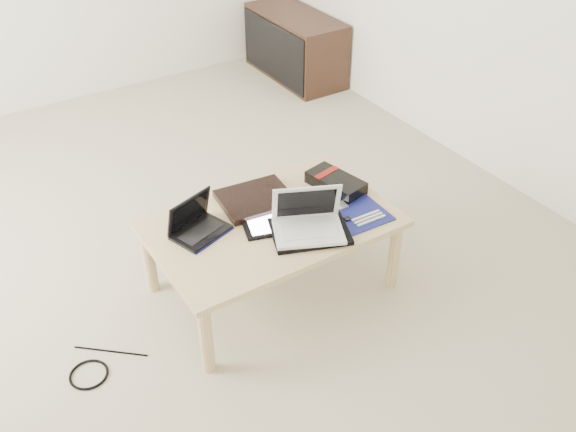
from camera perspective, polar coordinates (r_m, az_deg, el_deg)
ground at (r=3.50m, az=-10.94°, el=-2.41°), size 4.00×4.00×0.00m
coffee_table at (r=2.95m, az=-1.46°, el=-1.20°), size 1.10×0.70×0.40m
media_cabinet at (r=5.21m, az=0.58°, el=14.89°), size 0.41×0.90×0.50m
book at (r=3.04m, az=-2.89°, el=1.51°), size 0.36×0.31×0.03m
netbook at (r=2.86m, az=-8.07°, el=-0.84°), size 0.29×0.24×0.17m
tablet at (r=2.89m, az=-1.62°, el=-0.72°), size 0.28×0.25×0.01m
remote at (r=3.03m, az=-0.04°, el=1.33°), size 0.10×0.24×0.02m
neoprene_sleeve at (r=2.84m, az=1.95°, el=-1.39°), size 0.40×0.35×0.02m
white_laptop at (r=2.81m, az=1.78°, el=-0.51°), size 0.36×0.32×0.21m
motherboard at (r=3.00m, az=5.74°, el=0.58°), size 0.27×0.34×0.02m
gpu_box at (r=3.14m, az=4.27°, el=2.98°), size 0.20×0.31×0.06m
cable_coil at (r=2.89m, az=-2.79°, el=-0.80°), size 0.12×0.12×0.01m
floor_cable_coil at (r=2.91m, az=-17.29°, el=-13.31°), size 0.22×0.22×0.01m
floor_cable_trail at (r=2.98m, az=-15.47°, el=-11.51°), size 0.26×0.23×0.01m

